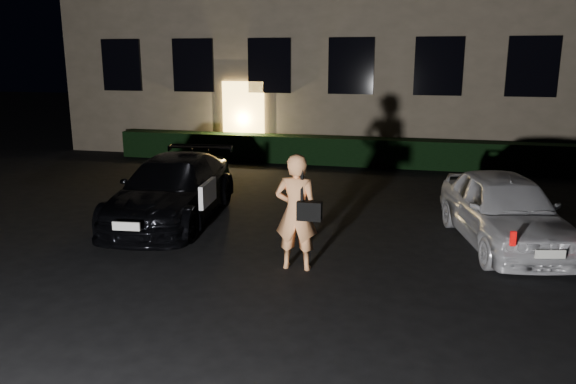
# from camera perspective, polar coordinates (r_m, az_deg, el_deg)

# --- Properties ---
(ground) EXTENTS (80.00, 80.00, 0.00)m
(ground) POSITION_cam_1_polar(r_m,az_deg,el_deg) (7.76, -4.84, -11.47)
(ground) COLOR black
(ground) RESTS_ON ground
(hedge) EXTENTS (15.00, 0.70, 0.85)m
(hedge) POSITION_cam_1_polar(r_m,az_deg,el_deg) (17.54, 6.02, 4.14)
(hedge) COLOR black
(hedge) RESTS_ON ground
(sedan) EXTENTS (2.27, 4.64, 1.29)m
(sedan) POSITION_cam_1_polar(r_m,az_deg,el_deg) (11.67, -11.64, 0.26)
(sedan) COLOR black
(sedan) RESTS_ON ground
(hatch) EXTENTS (2.36, 4.07, 1.30)m
(hatch) POSITION_cam_1_polar(r_m,az_deg,el_deg) (10.64, 21.12, -1.66)
(hatch) COLOR silver
(hatch) RESTS_ON ground
(man) EXTENTS (0.77, 0.46, 1.85)m
(man) POSITION_cam_1_polar(r_m,az_deg,el_deg) (8.73, 0.89, -2.05)
(man) COLOR #FFA462
(man) RESTS_ON ground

